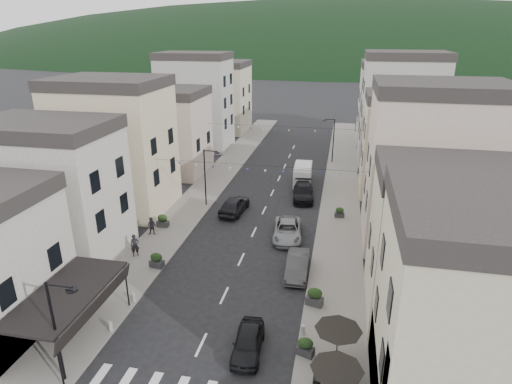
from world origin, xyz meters
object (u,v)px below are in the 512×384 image
parked_car_e (234,205)px  pedestrian_a (135,245)px  parked_car_b (297,265)px  delivery_van (303,173)px  parked_car_c (287,230)px  pedestrian_b (152,226)px  parked_car_d (303,192)px  parked_car_a (248,342)px

parked_car_e → pedestrian_a: (-5.56, -10.22, 0.21)m
parked_car_b → delivery_van: 20.34m
parked_car_c → pedestrian_b: size_ratio=3.20×
parked_car_b → delivery_van: (-1.64, 20.27, 0.42)m
parked_car_b → pedestrian_b: 13.76m
delivery_van → parked_car_d: bearing=-85.8°
pedestrian_a → pedestrian_b: (-0.29, 3.82, -0.11)m
parked_car_d → delivery_van: size_ratio=1.05×
parked_car_b → parked_car_e: 12.54m
parked_car_c → pedestrian_a: bearing=-159.2°
delivery_van → pedestrian_a: bearing=-121.2°
parked_car_b → delivery_van: bearing=92.8°
parked_car_d → pedestrian_a: pedestrian_a is taller
parked_car_e → parked_car_d: bearing=-136.4°
parked_car_c → parked_car_e: parked_car_e is taller
parked_car_a → parked_car_b: (1.80, 8.78, 0.06)m
parked_car_d → pedestrian_a: 19.32m
parked_car_c → parked_car_d: 9.41m
parked_car_e → pedestrian_b: 8.67m
parked_car_d → parked_car_a: bearing=-98.1°
delivery_van → pedestrian_a: delivery_van is taller
parked_car_a → pedestrian_a: size_ratio=2.13×
parked_car_a → delivery_van: bearing=86.2°
parked_car_e → parked_car_b: bearing=131.5°
parked_car_d → parked_car_c: bearing=-99.0°
parked_car_c → pedestrian_b: (-11.74, -2.00, 0.21)m
parked_car_d → delivery_van: delivery_van is taller
parked_car_e → delivery_van: size_ratio=0.99×
parked_car_c → delivery_van: 14.56m
parked_car_e → pedestrian_b: size_ratio=3.02×
parked_car_d → parked_car_e: (-6.34, -5.00, 0.08)m
parked_car_b → pedestrian_a: bearing=178.6°
parked_car_b → parked_car_c: parked_car_b is taller
parked_car_d → parked_car_e: bearing=-148.0°
delivery_van → parked_car_a: bearing=-92.5°
parked_car_c → pedestrian_a: size_ratio=2.81×
parked_car_a → parked_car_d: 23.91m
parked_car_b → parked_car_d: parked_car_d is taller
parked_car_d → pedestrian_b: pedestrian_b is taller
parked_car_e → pedestrian_a: bearing=66.8°
pedestrian_a → delivery_van: bearing=27.7°
parked_car_e → parked_car_c: bearing=148.6°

